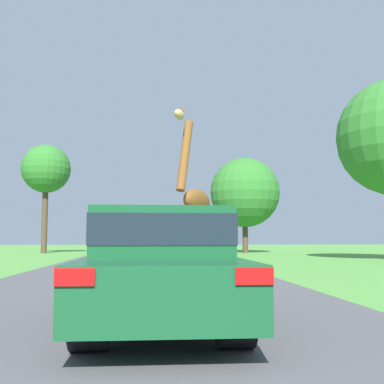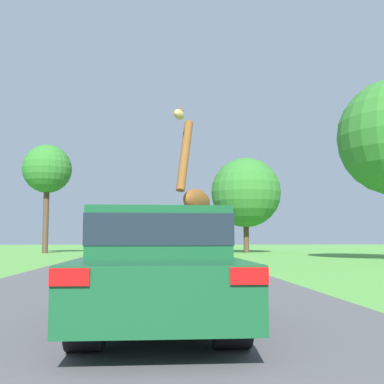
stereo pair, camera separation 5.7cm
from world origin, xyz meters
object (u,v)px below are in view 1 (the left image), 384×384
object	(u,v)px
car_lead_maroon	(161,263)
car_queue_left	(113,244)
giraffe_near_road	(195,199)
tree_left_edge	(245,193)
tree_centre_back	(46,170)
car_far_ahead	(161,249)
car_queue_right	(130,245)

from	to	relation	value
car_lead_maroon	car_queue_left	size ratio (longest dim) A/B	1.02
giraffe_near_road	tree_left_edge	size ratio (longest dim) A/B	0.71
tree_centre_back	car_far_ahead	bearing A→B (deg)	-63.11
car_far_ahead	tree_centre_back	xyz separation A→B (m)	(-8.33, 16.42, 5.50)
car_queue_right	car_far_ahead	distance (m)	6.78
giraffe_near_road	car_queue_left	xyz separation A→B (m)	(-3.86, 15.66, -1.67)
car_queue_left	car_queue_right	bearing A→B (deg)	-74.94
car_far_ahead	tree_centre_back	size ratio (longest dim) A/B	0.53
car_queue_right	car_far_ahead	size ratio (longest dim) A/B	0.97
giraffe_near_road	car_queue_left	bearing A→B (deg)	-51.47
giraffe_near_road	car_lead_maroon	world-z (taller)	giraffe_near_road
car_queue_right	tree_centre_back	distance (m)	13.10
car_lead_maroon	tree_centre_back	bearing A→B (deg)	105.12
giraffe_near_road	car_far_ahead	bearing A→B (deg)	-52.44
tree_centre_back	car_queue_right	bearing A→B (deg)	-55.62
car_queue_right	tree_left_edge	distance (m)	13.34
car_lead_maroon	car_queue_left	world-z (taller)	car_lead_maroon
car_lead_maroon	tree_centre_back	size ratio (longest dim) A/B	0.56
car_queue_left	tree_centre_back	size ratio (longest dim) A/B	0.55
car_queue_left	tree_left_edge	distance (m)	11.44
tree_left_edge	car_lead_maroon	bearing A→B (deg)	-102.95
car_queue_right	tree_centre_back	size ratio (longest dim) A/B	0.51
giraffe_near_road	car_queue_left	distance (m)	16.21
giraffe_near_road	car_queue_right	world-z (taller)	giraffe_near_road
car_queue_left	tree_left_edge	bearing A→B (deg)	28.15
tree_left_edge	tree_centre_back	world-z (taller)	tree_centre_back
tree_left_edge	tree_centre_back	xyz separation A→B (m)	(-14.96, 0.05, 1.61)
car_far_ahead	tree_left_edge	distance (m)	18.08
car_queue_left	tree_left_edge	size ratio (longest dim) A/B	0.61
car_lead_maroon	tree_centre_back	xyz separation A→B (m)	(-8.09, 29.93, 5.40)
car_lead_maroon	tree_left_edge	distance (m)	30.89
giraffe_near_road	car_lead_maroon	bearing A→B (deg)	106.95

